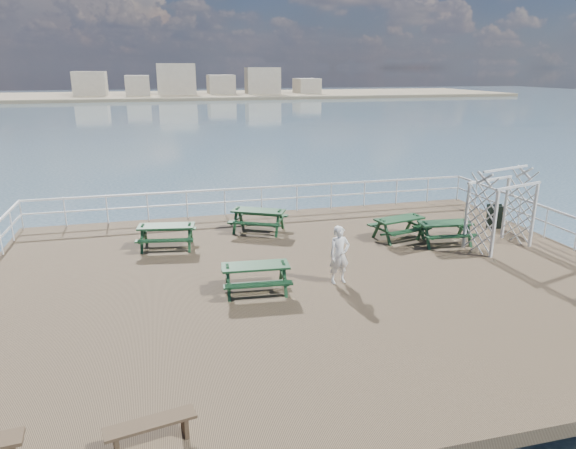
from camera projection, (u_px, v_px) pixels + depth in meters
The scene contains 12 objects.
ground at pixel (310, 282), 14.44m from camera, with size 18.00×14.00×0.30m, color brown.
sea_backdrop at pixel (216, 91), 141.79m from camera, with size 300.00×300.00×9.20m.
railing at pixel (285, 222), 16.50m from camera, with size 17.77×13.76×1.10m.
picnic_table_a at pixel (167, 231), 16.58m from camera, with size 1.99×1.70×0.87m.
picnic_table_b at pixel (258, 216), 18.25m from camera, with size 2.33×2.17×0.90m.
picnic_table_c at pixel (399, 224), 17.50m from camera, with size 1.97×1.72×0.83m.
picnic_table_d at pixel (256, 272), 13.31m from camera, with size 1.84×1.53×0.85m.
picnic_table_e at pixel (445, 228), 16.99m from camera, with size 1.86×1.55×0.84m.
flat_bench_far at pixel (151, 427), 7.93m from camera, with size 1.44×0.60×0.40m.
trellis_arbor at pixel (501, 213), 16.47m from camera, with size 2.35×1.69×2.62m.
sandwich_board at pixel (495, 217), 18.58m from camera, with size 0.63×0.53×0.91m.
person at pixel (339, 255), 13.80m from camera, with size 0.58×0.38×1.60m, color white.
Camera 1 is at (-3.86, -12.78, 5.62)m, focal length 32.00 mm.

